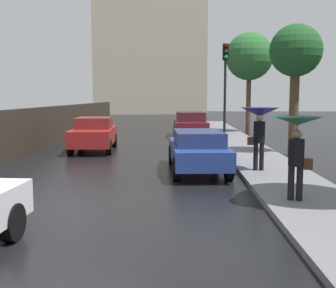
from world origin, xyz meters
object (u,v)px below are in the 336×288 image
object	(u,v)px
street_tree_mid	(296,54)
pedestrian_with_umbrella_far	(297,135)
car_blue_near_kerb	(198,150)
pedestrian_with_umbrella_near	(260,119)
traffic_light	(225,76)
car_red_behind_camera	(94,134)
street_tree_far	(249,57)
car_maroon_mid_road	(190,124)

from	to	relation	value
street_tree_mid	pedestrian_with_umbrella_far	bearing A→B (deg)	-104.76
car_blue_near_kerb	pedestrian_with_umbrella_far	bearing A→B (deg)	-68.38
pedestrian_with_umbrella_near	traffic_light	xyz separation A→B (m)	(-0.30, 6.90, 1.63)
pedestrian_with_umbrella_far	street_tree_mid	size ratio (longest dim) A/B	0.35
car_red_behind_camera	pedestrian_with_umbrella_near	bearing A→B (deg)	134.15
car_blue_near_kerb	street_tree_far	size ratio (longest dim) A/B	0.70
car_maroon_mid_road	pedestrian_with_umbrella_far	bearing A→B (deg)	-85.32
traffic_light	pedestrian_with_umbrella_far	bearing A→B (deg)	-87.91
pedestrian_with_umbrella_far	pedestrian_with_umbrella_near	bearing A→B (deg)	-72.11
pedestrian_with_umbrella_far	traffic_light	size ratio (longest dim) A/B	0.39
traffic_light	street_tree_far	size ratio (longest dim) A/B	0.73
street_tree_mid	street_tree_far	world-z (taller)	street_tree_far
car_blue_near_kerb	pedestrian_with_umbrella_near	bearing A→B (deg)	-16.30
car_blue_near_kerb	traffic_light	size ratio (longest dim) A/B	0.96
car_red_behind_camera	street_tree_mid	size ratio (longest dim) A/B	0.80
pedestrian_with_umbrella_far	traffic_light	bearing A→B (deg)	-71.41
traffic_light	street_tree_mid	bearing A→B (deg)	-46.12
car_blue_near_kerb	pedestrian_with_umbrella_near	distance (m)	2.16
pedestrian_with_umbrella_far	car_red_behind_camera	bearing A→B (deg)	-39.37
car_blue_near_kerb	car_maroon_mid_road	distance (m)	11.60
car_red_behind_camera	pedestrian_with_umbrella_far	distance (m)	11.30
street_tree_mid	pedestrian_with_umbrella_near	bearing A→B (deg)	-117.24
traffic_light	street_tree_mid	xyz separation A→B (m)	(2.51, -2.61, 0.74)
car_maroon_mid_road	street_tree_mid	size ratio (longest dim) A/B	0.88
pedestrian_with_umbrella_near	pedestrian_with_umbrella_far	distance (m)	3.75
traffic_light	street_tree_mid	world-z (taller)	street_tree_mid
traffic_light	street_tree_mid	size ratio (longest dim) A/B	0.89
car_blue_near_kerb	pedestrian_with_umbrella_far	world-z (taller)	pedestrian_with_umbrella_far
street_tree_mid	street_tree_far	xyz separation A→B (m)	(-0.16, 10.11, 0.80)
traffic_light	street_tree_far	bearing A→B (deg)	72.61
car_blue_near_kerb	pedestrian_with_umbrella_far	distance (m)	4.69
pedestrian_with_umbrella_far	car_blue_near_kerb	bearing A→B (deg)	-48.49
car_red_behind_camera	pedestrian_with_umbrella_near	size ratio (longest dim) A/B	2.20
car_blue_near_kerb	pedestrian_with_umbrella_far	xyz separation A→B (m)	(1.95, -4.17, 0.86)
car_maroon_mid_road	pedestrian_with_umbrella_near	distance (m)	12.19
car_maroon_mid_road	traffic_light	size ratio (longest dim) A/B	0.99
car_maroon_mid_road	street_tree_mid	world-z (taller)	street_tree_mid
car_red_behind_camera	pedestrian_with_umbrella_near	world-z (taller)	pedestrian_with_umbrella_near
car_blue_near_kerb	street_tree_mid	distance (m)	6.55
car_maroon_mid_road	pedestrian_with_umbrella_far	distance (m)	15.90
car_maroon_mid_road	pedestrian_with_umbrella_near	size ratio (longest dim) A/B	2.41
pedestrian_with_umbrella_far	street_tree_mid	xyz separation A→B (m)	(2.12, 8.04, 2.52)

